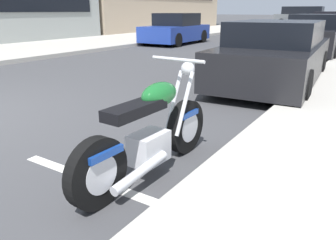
{
  "coord_description": "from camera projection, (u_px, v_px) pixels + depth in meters",
  "views": [
    {
      "loc": [
        -1.98,
        -5.43,
        1.56
      ],
      "look_at": [
        0.73,
        -3.69,
        0.48
      ],
      "focal_mm": 35.06,
      "sensor_mm": 36.0,
      "label": 1
    }
  ],
  "objects": [
    {
      "name": "parking_stall_stripe",
      "position": [
        105.0,
        184.0,
        3.09
      ],
      "size": [
        0.12,
        2.2,
        0.01
      ],
      "primitive_type": "cube",
      "color": "silver",
      "rests_on": "ground"
    },
    {
      "name": "sidewalk_far_curb",
      "position": [
        122.0,
        39.0,
        17.76
      ],
      "size": [
        120.0,
        5.0,
        0.14
      ],
      "primitive_type": "cube",
      "color": "#ADA89E",
      "rests_on": "ground"
    },
    {
      "name": "parked_car_behind_motorcycle",
      "position": [
        275.0,
        54.0,
        7.14
      ],
      "size": [
        4.74,
        2.1,
        1.35
      ],
      "rotation": [
        0.0,
        0.0,
        0.07
      ],
      "color": "black",
      "rests_on": "ground"
    },
    {
      "name": "car_opposite_curb",
      "position": [
        176.0,
        30.0,
        15.99
      ],
      "size": [
        4.14,
        1.99,
        1.44
      ],
      "rotation": [
        0.0,
        0.0,
        3.18
      ],
      "color": "navy",
      "rests_on": "ground"
    },
    {
      "name": "crossing_truck",
      "position": [
        302.0,
        16.0,
        33.99
      ],
      "size": [
        2.04,
        5.41,
        1.95
      ],
      "rotation": [
        0.0,
        0.0,
        1.59
      ],
      "color": "#4C5156",
      "rests_on": "ground"
    },
    {
      "name": "parked_motorcycle",
      "position": [
        150.0,
        135.0,
        3.17
      ],
      "size": [
        1.98,
        0.62,
        1.1
      ],
      "rotation": [
        0.0,
        0.0,
        -0.04
      ],
      "color": "black",
      "rests_on": "ground"
    },
    {
      "name": "parked_car_far_down_curb",
      "position": [
        318.0,
        37.0,
        11.65
      ],
      "size": [
        4.16,
        1.99,
        1.44
      ],
      "rotation": [
        0.0,
        0.0,
        -0.06
      ],
      "color": "black",
      "rests_on": "ground"
    },
    {
      "name": "parked_car_at_intersection",
      "position": [
        333.0,
        29.0,
        16.33
      ],
      "size": [
        4.68,
        1.89,
        1.52
      ],
      "rotation": [
        0.0,
        0.0,
        -0.02
      ],
      "color": "#AD1919",
      "rests_on": "ground"
    }
  ]
}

